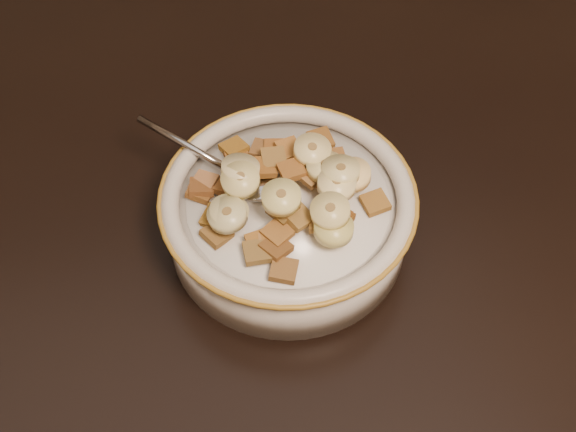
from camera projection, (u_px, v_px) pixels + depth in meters
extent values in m
cube|color=black|center=(31.00, 217.00, 0.67)|extent=(1.44, 0.97, 0.04)
cube|color=black|center=(145.00, 16.00, 1.28)|extent=(0.46, 0.46, 0.92)
cylinder|color=silver|center=(288.00, 220.00, 0.61)|extent=(0.20, 0.20, 0.05)
cylinder|color=white|center=(288.00, 202.00, 0.59)|extent=(0.17, 0.17, 0.00)
ellipsoid|color=#A1A1A1|center=(254.00, 184.00, 0.60)|extent=(0.06, 0.06, 0.01)
cube|color=olive|center=(298.00, 217.00, 0.56)|extent=(0.03, 0.03, 0.01)
cube|color=brown|center=(337.00, 215.00, 0.57)|extent=(0.03, 0.03, 0.01)
cube|color=brown|center=(348.00, 175.00, 0.60)|extent=(0.03, 0.03, 0.01)
cube|color=brown|center=(234.00, 148.00, 0.62)|extent=(0.03, 0.03, 0.01)
cube|color=#935C22|center=(277.00, 233.00, 0.56)|extent=(0.03, 0.03, 0.01)
cube|color=#965D27|center=(289.00, 149.00, 0.61)|extent=(0.03, 0.03, 0.01)
cube|color=brown|center=(220.00, 214.00, 0.58)|extent=(0.02, 0.02, 0.01)
cube|color=brown|center=(260.00, 243.00, 0.56)|extent=(0.02, 0.02, 0.01)
cube|color=brown|center=(263.00, 167.00, 0.60)|extent=(0.02, 0.02, 0.01)
cube|color=brown|center=(284.00, 270.00, 0.55)|extent=(0.03, 0.03, 0.01)
cube|color=brown|center=(329.00, 183.00, 0.59)|extent=(0.03, 0.03, 0.01)
cube|color=brown|center=(229.00, 186.00, 0.59)|extent=(0.03, 0.03, 0.01)
cube|color=brown|center=(257.00, 252.00, 0.55)|extent=(0.02, 0.02, 0.01)
cube|color=olive|center=(311.00, 175.00, 0.59)|extent=(0.03, 0.03, 0.01)
cube|color=brown|center=(276.00, 150.00, 0.62)|extent=(0.03, 0.03, 0.01)
cube|color=#9C6537|center=(272.00, 246.00, 0.56)|extent=(0.02, 0.02, 0.01)
cube|color=#975E34|center=(204.00, 183.00, 0.60)|extent=(0.03, 0.03, 0.01)
cube|color=brown|center=(340.00, 219.00, 0.57)|extent=(0.03, 0.03, 0.01)
cube|color=brown|center=(283.00, 210.00, 0.57)|extent=(0.03, 0.03, 0.01)
cube|color=brown|center=(320.00, 140.00, 0.63)|extent=(0.02, 0.02, 0.01)
cube|color=brown|center=(217.00, 234.00, 0.57)|extent=(0.03, 0.03, 0.01)
cube|color=brown|center=(322.00, 221.00, 0.56)|extent=(0.03, 0.03, 0.01)
cube|color=brown|center=(263.00, 149.00, 0.62)|extent=(0.03, 0.03, 0.01)
cube|color=brown|center=(375.00, 203.00, 0.59)|extent=(0.02, 0.02, 0.01)
cube|color=brown|center=(202.00, 187.00, 0.59)|extent=(0.02, 0.02, 0.01)
cube|color=brown|center=(334.00, 159.00, 0.61)|extent=(0.02, 0.02, 0.01)
cube|color=brown|center=(201.00, 191.00, 0.59)|extent=(0.03, 0.03, 0.01)
cube|color=brown|center=(274.00, 158.00, 0.60)|extent=(0.02, 0.02, 0.01)
cube|color=#955E24|center=(236.00, 155.00, 0.62)|extent=(0.02, 0.02, 0.01)
cube|color=brown|center=(276.00, 247.00, 0.55)|extent=(0.03, 0.03, 0.01)
cube|color=brown|center=(292.00, 170.00, 0.59)|extent=(0.02, 0.02, 0.01)
cube|color=#9C6B1B|center=(215.00, 217.00, 0.57)|extent=(0.03, 0.03, 0.01)
cylinder|color=#E6CC7A|center=(325.00, 167.00, 0.58)|extent=(0.04, 0.04, 0.02)
cylinder|color=#EEDD86|center=(281.00, 197.00, 0.56)|extent=(0.03, 0.03, 0.01)
cylinder|color=#DCC183|center=(240.00, 169.00, 0.58)|extent=(0.04, 0.04, 0.02)
cylinder|color=beige|center=(229.00, 213.00, 0.56)|extent=(0.03, 0.03, 0.02)
cylinder|color=beige|center=(312.00, 151.00, 0.59)|extent=(0.04, 0.04, 0.01)
cylinder|color=#DBC47A|center=(341.00, 171.00, 0.58)|extent=(0.04, 0.04, 0.01)
cylinder|color=#CDBD62|center=(334.00, 229.00, 0.55)|extent=(0.04, 0.04, 0.01)
cylinder|color=#CBBD89|center=(227.00, 215.00, 0.56)|extent=(0.04, 0.04, 0.02)
cylinder|color=beige|center=(330.00, 211.00, 0.55)|extent=(0.04, 0.04, 0.02)
cylinder|color=#FEDB8F|center=(352.00, 175.00, 0.59)|extent=(0.04, 0.04, 0.01)
cylinder|color=#F3E28B|center=(337.00, 184.00, 0.57)|extent=(0.04, 0.04, 0.01)
cylinder|color=beige|center=(240.00, 180.00, 0.57)|extent=(0.03, 0.03, 0.02)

